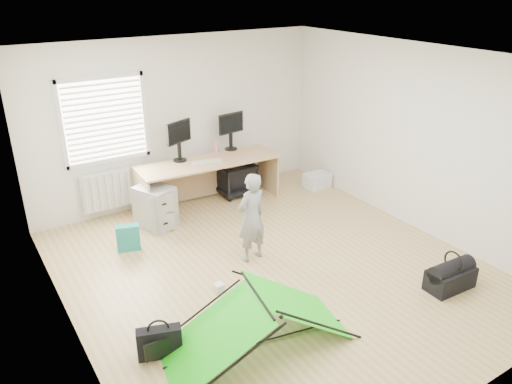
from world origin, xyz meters
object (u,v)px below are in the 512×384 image
person (251,218)px  storage_crate (317,180)px  desk (210,184)px  duffel_bag (450,279)px  monitor_left (179,146)px  kite (257,320)px  filing_cabinet (155,207)px  thermos (216,146)px  monitor_right (231,136)px  laptop_bag (160,342)px  office_chair (234,178)px

person → storage_crate: size_ratio=2.69×
desk → duffel_bag: size_ratio=3.79×
monitor_left → duffel_bag: bearing=-88.8°
kite → storage_crate: bearing=53.5°
kite → filing_cabinet: bearing=98.1°
filing_cabinet → duffel_bag: filing_cabinet is taller
storage_crate → filing_cabinet: bearing=177.7°
person → duffel_bag: bearing=121.8°
thermos → duffel_bag: bearing=-75.3°
desk → filing_cabinet: size_ratio=3.57×
filing_cabinet → monitor_right: bearing=-5.0°
person → laptop_bag: 2.14m
desk → thermos: bearing=46.7°
monitor_right → person: (-0.92, -2.11, -0.41)m
monitor_right → duffel_bag: 4.18m
monitor_left → storage_crate: size_ratio=1.10×
office_chair → storage_crate: bearing=157.7°
thermos → person: (-0.63, -2.09, -0.29)m
desk → laptop_bag: size_ratio=5.22×
storage_crate → duffel_bag: duffel_bag is taller
desk → duffel_bag: bearing=-67.1°
desk → monitor_left: 0.79m
person → duffel_bag: 2.58m
kite → monitor_left: bearing=88.0°
monitor_right → kite: size_ratio=0.25×
monitor_left → office_chair: monitor_left is taller
desk → person: 1.85m
monitor_right → filing_cabinet: bearing=-170.8°
filing_cabinet → person: 1.76m
monitor_right → thermos: 0.31m
thermos → office_chair: (0.29, -0.08, -0.62)m
filing_cabinet → monitor_right: monitor_right is taller
desk → office_chair: size_ratio=3.67×
monitor_left → duffel_bag: 4.42m
kite → desk: bearing=80.9°
monitor_right → desk: bearing=-161.4°
filing_cabinet → storage_crate: filing_cabinet is taller
monitor_left → storage_crate: (2.37, -0.61, -0.90)m
laptop_bag → person: bearing=50.8°
desk → duffel_bag: (1.35, -3.71, -0.26)m
office_chair → person: size_ratio=0.51×
person → storage_crate: 2.78m
monitor_left → monitor_right: size_ratio=1.03×
monitor_right → thermos: bearing=174.3°
monitor_left → laptop_bag: monitor_left is taller
filing_cabinet → monitor_left: (0.66, 0.48, 0.71)m
person → storage_crate: person is taller
office_chair → storage_crate: size_ratio=1.37×
duffel_bag → monitor_left: bearing=116.4°
laptop_bag → duffel_bag: laptop_bag is taller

